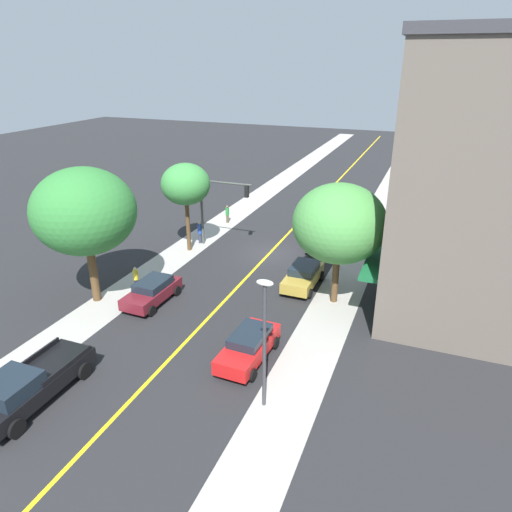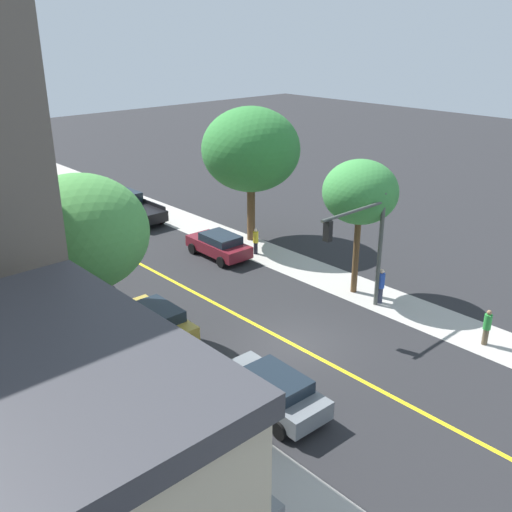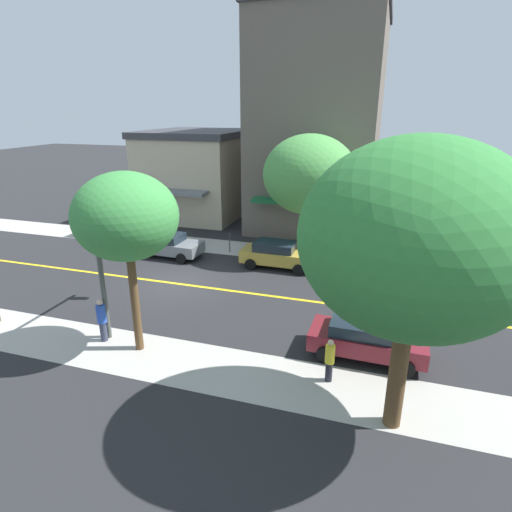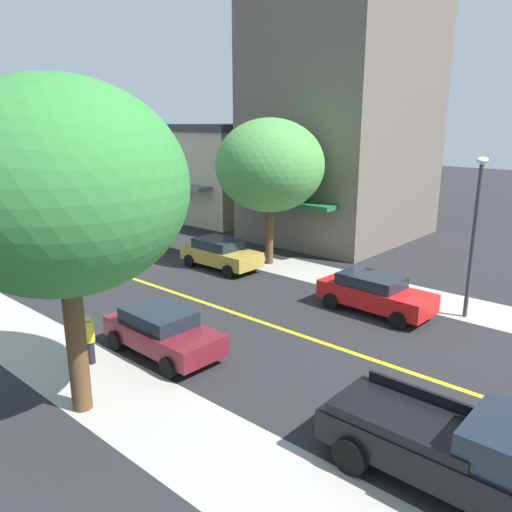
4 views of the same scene
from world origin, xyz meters
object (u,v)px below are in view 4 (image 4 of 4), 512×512
at_px(gold_sedan_left_curb, 220,253).
at_px(red_sedan_left_curb, 374,293).
at_px(grey_sedan_left_curb, 133,234).
at_px(street_tree_left_far, 270,166).
at_px(street_lamp, 476,220).
at_px(pedestrian_yellow_shirt, 90,338).
at_px(maroon_sedan_right_curb, 162,331).
at_px(traffic_light_mast, 5,205).
at_px(black_pickup_truck, 478,456).
at_px(street_tree_right_corner, 61,188).
at_px(fire_hydrant, 150,232).
at_px(parking_meter, 196,236).

bearing_deg(gold_sedan_left_curb, red_sedan_left_curb, -1.07).
xyz_separation_m(red_sedan_left_curb, grey_sedan_left_curb, (-0.03, -15.79, -0.02)).
bearing_deg(gold_sedan_left_curb, street_tree_left_far, 62.69).
height_order(street_lamp, pedestrian_yellow_shirt, street_lamp).
bearing_deg(maroon_sedan_right_curb, traffic_light_mast, -176.76).
bearing_deg(gold_sedan_left_curb, street_lamp, 8.55).
bearing_deg(street_tree_left_far, pedestrian_yellow_shirt, 14.31).
xyz_separation_m(street_lamp, maroon_sedan_right_curb, (9.59, -6.17, -2.99)).
bearing_deg(red_sedan_left_curb, maroon_sedan_right_curb, -110.91).
distance_m(street_lamp, pedestrian_yellow_shirt, 13.90).
bearing_deg(black_pickup_truck, gold_sedan_left_curb, 152.37).
distance_m(gold_sedan_left_curb, black_pickup_truck, 17.10).
xyz_separation_m(grey_sedan_left_curb, black_pickup_truck, (7.67, 22.19, 0.13)).
relative_size(red_sedan_left_curb, pedestrian_yellow_shirt, 2.82).
distance_m(street_tree_left_far, traffic_light_mast, 12.18).
relative_size(gold_sedan_left_curb, pedestrian_yellow_shirt, 2.69).
relative_size(grey_sedan_left_curb, black_pickup_truck, 0.75).
distance_m(street_tree_right_corner, fire_hydrant, 20.37).
bearing_deg(black_pickup_truck, pedestrian_yellow_shirt, -169.65).
bearing_deg(maroon_sedan_right_curb, black_pickup_truck, 1.89).
height_order(fire_hydrant, parking_meter, parking_meter).
xyz_separation_m(parking_meter, traffic_light_mast, (9.92, -0.96, 2.91)).
relative_size(fire_hydrant, pedestrian_yellow_shirt, 0.53).
bearing_deg(pedestrian_yellow_shirt, street_tree_right_corner, 121.48).
bearing_deg(gold_sedan_left_curb, fire_hydrant, 168.12).
bearing_deg(traffic_light_mast, black_pickup_truck, -88.88).
distance_m(street_tree_left_far, black_pickup_truck, 17.78).
height_order(street_tree_left_far, traffic_light_mast, street_tree_left_far).
bearing_deg(grey_sedan_left_curb, maroon_sedan_right_curb, -29.92).
bearing_deg(parking_meter, gold_sedan_left_curb, 65.57).
distance_m(street_tree_left_far, parking_meter, 6.44).
height_order(gold_sedan_left_curb, pedestrian_yellow_shirt, pedestrian_yellow_shirt).
height_order(traffic_light_mast, pedestrian_yellow_shirt, traffic_light_mast).
xyz_separation_m(traffic_light_mast, gold_sedan_left_curb, (-8.30, 4.53, -2.97)).
relative_size(street_lamp, red_sedan_left_curb, 1.34).
distance_m(street_tree_left_far, street_lamp, 10.48).
bearing_deg(traffic_light_mast, street_tree_left_far, -28.51).
bearing_deg(street_tree_right_corner, grey_sedan_left_curb, -129.64).
distance_m(parking_meter, traffic_light_mast, 10.38).
bearing_deg(gold_sedan_left_curb, pedestrian_yellow_shirt, -65.48).
xyz_separation_m(street_tree_right_corner, black_pickup_truck, (-3.49, 8.72, -4.82)).
relative_size(street_lamp, pedestrian_yellow_shirt, 3.79).
xyz_separation_m(parking_meter, grey_sedan_left_curb, (1.86, -3.46, -0.08)).
bearing_deg(traffic_light_mast, maroon_sedan_right_curb, -88.22).
xyz_separation_m(red_sedan_left_curb, black_pickup_truck, (7.64, 6.40, 0.12)).
xyz_separation_m(grey_sedan_left_curb, pedestrian_yellow_shirt, (9.66, 11.40, 0.07)).
height_order(street_tree_left_far, parking_meter, street_tree_left_far).
xyz_separation_m(street_lamp, pedestrian_yellow_shirt, (11.50, -7.25, -2.91)).
bearing_deg(street_tree_left_far, black_pickup_truck, 53.61).
height_order(grey_sedan_left_curb, black_pickup_truck, black_pickup_truck).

